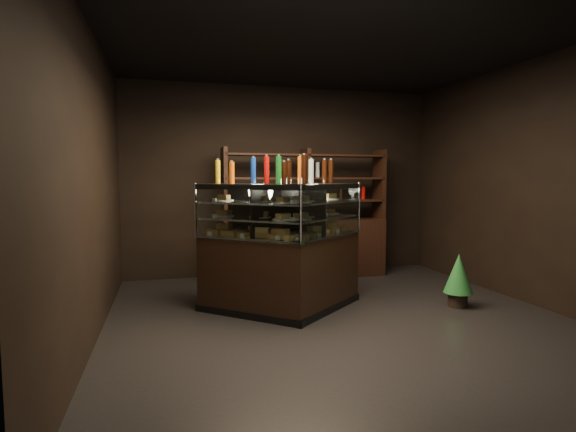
% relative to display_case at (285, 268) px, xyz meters
% --- Properties ---
extents(ground, '(5.00, 5.00, 0.00)m').
position_rel_display_case_xyz_m(ground, '(0.50, -0.47, -0.50)').
color(ground, black).
rests_on(ground, ground).
extents(room_shell, '(5.02, 5.02, 3.01)m').
position_rel_display_case_xyz_m(room_shell, '(0.50, -0.47, 1.44)').
color(room_shell, black).
rests_on(room_shell, ground).
extents(display_case, '(2.06, 1.43, 1.50)m').
position_rel_display_case_xyz_m(display_case, '(0.00, 0.00, 0.00)').
color(display_case, black).
rests_on(display_case, ground).
extents(food_display, '(1.65, 0.95, 0.46)m').
position_rel_display_case_xyz_m(food_display, '(-0.00, -0.01, 0.61)').
color(food_display, '#DD9E4F').
rests_on(food_display, display_case).
extents(bottles_top, '(1.48, 0.81, 0.30)m').
position_rel_display_case_xyz_m(bottles_top, '(0.00, 0.00, 1.13)').
color(bottles_top, yellow).
rests_on(bottles_top, display_case).
extents(potted_conifer, '(0.34, 0.34, 0.73)m').
position_rel_display_case_xyz_m(potted_conifer, '(2.06, -0.42, -0.08)').
color(potted_conifer, black).
rests_on(potted_conifer, ground).
extents(back_shelving, '(2.56, 0.44, 2.00)m').
position_rel_display_case_xyz_m(back_shelving, '(0.74, 1.58, 0.10)').
color(back_shelving, black).
rests_on(back_shelving, ground).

